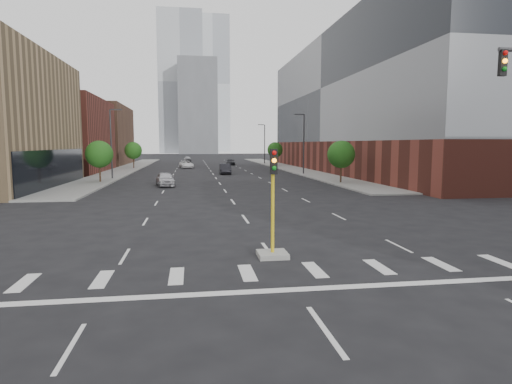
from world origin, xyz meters
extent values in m
plane|color=black|center=(0.00, 0.00, 0.00)|extent=(400.00, 400.00, 0.00)
cube|color=gray|center=(-15.00, 74.00, 0.07)|extent=(5.00, 92.00, 0.15)
cube|color=gray|center=(15.00, 74.00, 0.07)|extent=(5.00, 92.00, 0.15)
cube|color=brown|center=(-27.50, 66.00, 6.00)|extent=(20.00, 22.00, 12.00)
cube|color=brown|center=(-27.50, 92.00, 6.50)|extent=(20.00, 24.00, 13.00)
cube|color=brown|center=(29.50, 60.00, 2.50)|extent=(24.00, 70.00, 5.00)
cube|color=slate|center=(29.50, 60.00, 13.50)|extent=(24.00, 70.00, 17.00)
cube|color=#B2B7BC|center=(-8.00, 220.00, 35.00)|extent=(22.00, 22.00, 70.00)
cube|color=#B2B7BC|center=(10.00, 260.00, 40.00)|extent=(20.00, 20.00, 80.00)
cube|color=slate|center=(0.00, 200.00, 22.00)|extent=(18.00, 18.00, 44.00)
cube|color=#999993|center=(0.00, 9.00, 0.10)|extent=(1.20, 1.20, 0.20)
cylinder|color=gold|center=(0.00, 9.00, 1.80)|extent=(0.14, 0.14, 3.20)
cube|color=black|center=(0.00, 8.82, 3.90)|extent=(0.28, 0.18, 1.00)
sphere|color=red|center=(0.00, 8.72, 4.25)|extent=(0.18, 0.18, 0.18)
sphere|color=orange|center=(0.00, 8.72, 3.95)|extent=(0.18, 0.18, 0.18)
sphere|color=#0C7F19|center=(0.00, 8.72, 3.65)|extent=(0.18, 0.18, 0.18)
cube|color=black|center=(8.70, 7.50, 7.70)|extent=(0.28, 0.18, 1.00)
sphere|color=red|center=(8.70, 7.38, 8.05)|extent=(0.18, 0.18, 0.18)
sphere|color=orange|center=(8.70, 7.38, 7.75)|extent=(0.18, 0.18, 0.18)
sphere|color=#0C7F19|center=(8.70, 7.38, 7.45)|extent=(0.18, 0.18, 0.18)
cylinder|color=#2D2D30|center=(13.50, 55.00, 4.50)|extent=(0.20, 0.20, 9.00)
cube|color=#2D2D30|center=(12.70, 55.00, 9.00)|extent=(1.40, 0.22, 0.15)
cylinder|color=#2D2D30|center=(13.50, 90.00, 4.50)|extent=(0.20, 0.20, 9.00)
cube|color=#2D2D30|center=(12.70, 90.00, 9.00)|extent=(1.40, 0.22, 0.15)
cylinder|color=#2D2D30|center=(-13.50, 50.00, 4.50)|extent=(0.20, 0.20, 9.00)
cube|color=#2D2D30|center=(-12.70, 50.00, 9.00)|extent=(1.40, 0.22, 0.15)
cylinder|color=#382619|center=(-14.00, 45.00, 1.02)|extent=(0.20, 0.20, 1.75)
sphere|color=#1E5115|center=(-14.00, 45.00, 3.40)|extent=(3.20, 3.20, 3.20)
cylinder|color=#382619|center=(-14.00, 75.00, 1.02)|extent=(0.20, 0.20, 1.75)
sphere|color=#1E5115|center=(-14.00, 75.00, 3.40)|extent=(3.20, 3.20, 3.20)
cylinder|color=#382619|center=(14.00, 40.00, 1.02)|extent=(0.20, 0.20, 1.75)
sphere|color=#1E5115|center=(14.00, 40.00, 3.40)|extent=(3.20, 3.20, 3.20)
cylinder|color=#382619|center=(14.00, 80.00, 1.02)|extent=(0.20, 0.20, 1.75)
sphere|color=#1E5115|center=(14.00, 80.00, 3.40)|extent=(3.20, 3.20, 3.20)
imported|color=#BCBCC1|center=(-6.12, 39.87, 0.77)|extent=(2.50, 4.76, 1.55)
imported|color=black|center=(1.87, 58.06, 0.79)|extent=(1.79, 4.83, 1.58)
imported|color=white|center=(-4.26, 75.41, 0.69)|extent=(3.01, 5.28, 1.39)
imported|color=black|center=(5.22, 85.65, 0.67)|extent=(2.22, 4.77, 1.35)
imported|color=#A4A5A9|center=(-4.28, 107.03, 0.73)|extent=(1.99, 4.38, 1.46)
camera|label=1|loc=(-3.20, -7.78, 4.59)|focal=30.00mm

